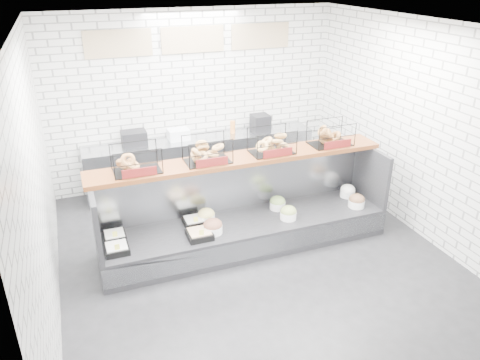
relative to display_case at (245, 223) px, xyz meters
name	(u,v)px	position (x,y,z in m)	size (l,w,h in m)	color
ground	(254,256)	(0.00, -0.34, -0.32)	(5.50, 5.50, 0.00)	black
room_shell	(238,97)	(0.00, 0.26, 1.73)	(5.02, 5.51, 3.01)	silver
display_case	(245,223)	(0.00, 0.00, 0.00)	(4.00, 0.90, 1.20)	black
bagel_shelf	(241,149)	(0.01, 0.17, 1.05)	(4.10, 0.50, 0.40)	#4C2410
prep_counter	(202,161)	(0.00, 2.09, 0.15)	(4.00, 0.60, 1.20)	#93969B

